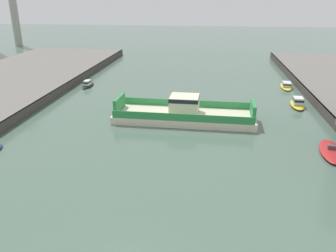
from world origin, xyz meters
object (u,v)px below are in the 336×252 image
chain_ferry (184,113)px  moored_boat_mid_right (88,84)px  moored_boat_far_right (331,151)px  moored_boat_near_left (286,85)px  moored_boat_mid_left (298,103)px

chain_ferry → moored_boat_mid_right: (-21.52, 17.90, -0.62)m
chain_ferry → moored_boat_far_right: size_ratio=2.83×
moored_boat_far_right → moored_boat_near_left: bearing=88.7°
moored_boat_near_left → moored_boat_mid_right: 41.02m
moored_boat_near_left → chain_ferry: bearing=-130.9°
chain_ferry → moored_boat_mid_left: 20.80m
moored_boat_mid_left → moored_boat_mid_right: bearing=167.8°
moored_boat_mid_left → moored_boat_far_right: moored_boat_mid_left is taller
moored_boat_far_right → moored_boat_mid_right: bearing=145.7°
moored_boat_mid_right → moored_boat_far_right: 48.48m
moored_boat_mid_left → moored_boat_mid_right: (-40.15, 8.67, -0.11)m
moored_boat_mid_right → moored_boat_far_right: size_ratio=0.69×
moored_boat_mid_left → moored_boat_far_right: size_ratio=0.82×
moored_boat_near_left → moored_boat_mid_left: bearing=-92.8°
chain_ferry → moored_boat_near_left: size_ratio=2.98×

